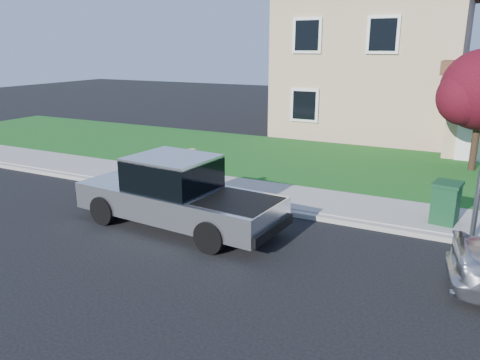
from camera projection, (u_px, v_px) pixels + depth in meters
name	position (u px, v px, depth m)	size (l,w,h in m)	color
ground	(205.00, 252.00, 9.81)	(80.00, 80.00, 0.00)	black
curb	(297.00, 214.00, 11.85)	(40.00, 0.20, 0.12)	gray
sidewalk	(311.00, 201.00, 12.79)	(40.00, 2.00, 0.15)	gray
lawn	(352.00, 166.00, 16.66)	(40.00, 7.00, 0.10)	#154C18
house	(403.00, 67.00, 22.42)	(14.00, 11.30, 6.85)	tan
pickup_truck	(177.00, 195.00, 11.01)	(5.31, 2.22, 1.70)	black
woman	(193.00, 181.00, 12.15)	(0.63, 0.53, 1.63)	tan
trash_bin	(446.00, 202.00, 10.93)	(0.69, 0.77, 0.98)	#0F381D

